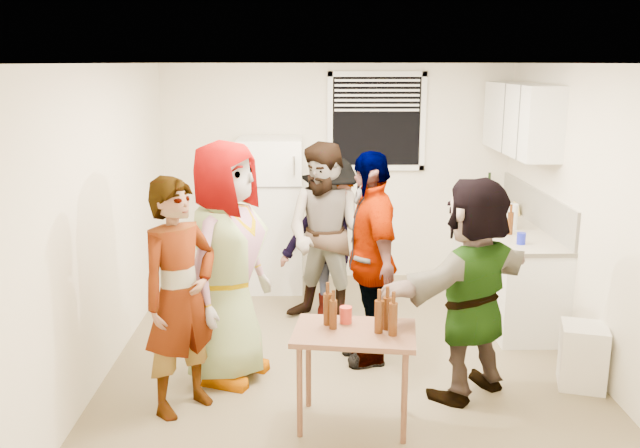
{
  "coord_description": "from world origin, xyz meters",
  "views": [
    {
      "loc": [
        -0.33,
        -5.54,
        2.51
      ],
      "look_at": [
        -0.23,
        0.13,
        1.15
      ],
      "focal_mm": 38.0,
      "sensor_mm": 36.0,
      "label": 1
    }
  ],
  "objects_px": {
    "guest_grey": "(231,376)",
    "guest_black": "(369,358)",
    "blue_cup": "(521,244)",
    "wine_bottle": "(488,205)",
    "serving_table": "(353,423)",
    "kettle": "(502,224)",
    "red_cup": "(346,323)",
    "refrigerator": "(271,214)",
    "beer_bottle_counter": "(509,234)",
    "trash_bin": "(583,356)",
    "guest_orange": "(467,392)",
    "guest_back_right": "(332,313)",
    "guest_stripe": "(186,407)",
    "beer_bottle_table": "(333,328)",
    "guest_back_left": "(327,321)"
  },
  "relations": [
    {
      "from": "guest_grey",
      "to": "guest_black",
      "type": "relative_size",
      "value": 1.07
    },
    {
      "from": "blue_cup",
      "to": "wine_bottle",
      "type": "bearing_deg",
      "value": 85.01
    },
    {
      "from": "serving_table",
      "to": "kettle",
      "type": "bearing_deg",
      "value": 54.44
    },
    {
      "from": "kettle",
      "to": "red_cup",
      "type": "height_order",
      "value": "kettle"
    },
    {
      "from": "refrigerator",
      "to": "beer_bottle_counter",
      "type": "height_order",
      "value": "refrigerator"
    },
    {
      "from": "trash_bin",
      "to": "guest_orange",
      "type": "height_order",
      "value": "trash_bin"
    },
    {
      "from": "beer_bottle_counter",
      "to": "red_cup",
      "type": "xyz_separation_m",
      "value": [
        -1.67,
        -1.75,
        -0.19
      ]
    },
    {
      "from": "trash_bin",
      "to": "guest_back_right",
      "type": "bearing_deg",
      "value": 139.84
    },
    {
      "from": "wine_bottle",
      "to": "guest_orange",
      "type": "distance_m",
      "value": 3.08
    },
    {
      "from": "red_cup",
      "to": "guest_back_right",
      "type": "xyz_separation_m",
      "value": [
        -0.03,
        2.02,
        -0.71
      ]
    },
    {
      "from": "beer_bottle_counter",
      "to": "serving_table",
      "type": "bearing_deg",
      "value": -130.43
    },
    {
      "from": "serving_table",
      "to": "guest_stripe",
      "type": "bearing_deg",
      "value": 168.58
    },
    {
      "from": "wine_bottle",
      "to": "serving_table",
      "type": "height_order",
      "value": "wine_bottle"
    },
    {
      "from": "guest_back_right",
      "to": "guest_black",
      "type": "relative_size",
      "value": 0.89
    },
    {
      "from": "beer_bottle_counter",
      "to": "trash_bin",
      "type": "relative_size",
      "value": 0.43
    },
    {
      "from": "beer_bottle_counter",
      "to": "guest_orange",
      "type": "relative_size",
      "value": 0.13
    },
    {
      "from": "beer_bottle_table",
      "to": "refrigerator",
      "type": "bearing_deg",
      "value": 101.02
    },
    {
      "from": "beer_bottle_counter",
      "to": "guest_grey",
      "type": "distance_m",
      "value": 2.95
    },
    {
      "from": "beer_bottle_counter",
      "to": "serving_table",
      "type": "relative_size",
      "value": 0.26
    },
    {
      "from": "guest_back_left",
      "to": "beer_bottle_table",
      "type": "bearing_deg",
      "value": -65.79
    },
    {
      "from": "guest_grey",
      "to": "guest_black",
      "type": "bearing_deg",
      "value": -50.68
    },
    {
      "from": "kettle",
      "to": "serving_table",
      "type": "relative_size",
      "value": 0.27
    },
    {
      "from": "refrigerator",
      "to": "guest_orange",
      "type": "height_order",
      "value": "refrigerator"
    },
    {
      "from": "guest_grey",
      "to": "guest_back_left",
      "type": "bearing_deg",
      "value": -10.97
    },
    {
      "from": "guest_orange",
      "to": "guest_stripe",
      "type": "bearing_deg",
      "value": -32.4
    },
    {
      "from": "guest_stripe",
      "to": "guest_back_right",
      "type": "distance_m",
      "value": 2.24
    },
    {
      "from": "guest_grey",
      "to": "guest_black",
      "type": "distance_m",
      "value": 1.21
    },
    {
      "from": "wine_bottle",
      "to": "guest_back_left",
      "type": "height_order",
      "value": "wine_bottle"
    },
    {
      "from": "blue_cup",
      "to": "guest_stripe",
      "type": "distance_m",
      "value": 3.26
    },
    {
      "from": "guest_back_right",
      "to": "serving_table",
      "type": "bearing_deg",
      "value": -85.11
    },
    {
      "from": "blue_cup",
      "to": "kettle",
      "type": "bearing_deg",
      "value": 86.27
    },
    {
      "from": "serving_table",
      "to": "guest_grey",
      "type": "bearing_deg",
      "value": 141.44
    },
    {
      "from": "guest_back_right",
      "to": "guest_back_left",
      "type": "bearing_deg",
      "value": -101.58
    },
    {
      "from": "guest_orange",
      "to": "serving_table",
      "type": "bearing_deg",
      "value": -11.61
    },
    {
      "from": "refrigerator",
      "to": "serving_table",
      "type": "relative_size",
      "value": 2.03
    },
    {
      "from": "beer_bottle_table",
      "to": "guest_orange",
      "type": "xyz_separation_m",
      "value": [
        1.06,
        0.41,
        -0.71
      ]
    },
    {
      "from": "beer_bottle_table",
      "to": "guest_grey",
      "type": "height_order",
      "value": "beer_bottle_table"
    },
    {
      "from": "kettle",
      "to": "blue_cup",
      "type": "height_order",
      "value": "kettle"
    },
    {
      "from": "wine_bottle",
      "to": "beer_bottle_counter",
      "type": "relative_size",
      "value": 1.29
    },
    {
      "from": "wine_bottle",
      "to": "guest_grey",
      "type": "xyz_separation_m",
      "value": [
        -2.73,
        -2.51,
        -0.9
      ]
    },
    {
      "from": "beer_bottle_counter",
      "to": "guest_back_left",
      "type": "distance_m",
      "value": 1.97
    },
    {
      "from": "beer_bottle_counter",
      "to": "guest_black",
      "type": "bearing_deg",
      "value": -150.22
    },
    {
      "from": "refrigerator",
      "to": "blue_cup",
      "type": "distance_m",
      "value": 2.8
    },
    {
      "from": "refrigerator",
      "to": "guest_black",
      "type": "height_order",
      "value": "refrigerator"
    },
    {
      "from": "red_cup",
      "to": "guest_orange",
      "type": "height_order",
      "value": "red_cup"
    },
    {
      "from": "beer_bottle_counter",
      "to": "kettle",
      "type": "bearing_deg",
      "value": 83.42
    },
    {
      "from": "refrigerator",
      "to": "beer_bottle_counter",
      "type": "bearing_deg",
      "value": -26.4
    },
    {
      "from": "kettle",
      "to": "guest_grey",
      "type": "xyz_separation_m",
      "value": [
        -2.63,
        -1.56,
        -0.9
      ]
    },
    {
      "from": "guest_stripe",
      "to": "guest_orange",
      "type": "relative_size",
      "value": 1.02
    },
    {
      "from": "red_cup",
      "to": "guest_stripe",
      "type": "xyz_separation_m",
      "value": [
        -1.19,
        0.1,
        -0.71
      ]
    }
  ]
}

